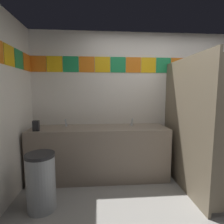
% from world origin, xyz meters
% --- Properties ---
extents(ground_plane, '(9.78, 9.78, 0.00)m').
position_xyz_m(ground_plane, '(0.00, 0.00, 0.00)').
color(ground_plane, gray).
extents(wall_back, '(4.44, 0.09, 2.52)m').
position_xyz_m(wall_back, '(-0.00, 1.50, 1.27)').
color(wall_back, silver).
rests_on(wall_back, ground_plane).
extents(vanity_counter, '(2.27, 0.61, 0.88)m').
position_xyz_m(vanity_counter, '(-1.04, 1.16, 0.45)').
color(vanity_counter, gray).
rests_on(vanity_counter, ground_plane).
extents(faucet_left, '(0.04, 0.10, 0.14)m').
position_xyz_m(faucet_left, '(-1.60, 1.25, 0.93)').
color(faucet_left, silver).
rests_on(faucet_left, vanity_counter).
extents(faucet_right, '(0.04, 0.10, 0.14)m').
position_xyz_m(faucet_right, '(-0.47, 1.25, 0.93)').
color(faucet_right, silver).
rests_on(faucet_right, vanity_counter).
extents(soap_dispenser, '(0.09, 0.09, 0.16)m').
position_xyz_m(soap_dispenser, '(-2.01, 0.97, 0.96)').
color(soap_dispenser, black).
rests_on(soap_dispenser, vanity_counter).
extents(stall_divider, '(0.92, 1.43, 1.97)m').
position_xyz_m(stall_divider, '(0.39, 0.49, 0.98)').
color(stall_divider, '#726651').
rests_on(stall_divider, ground_plane).
extents(toilet, '(0.39, 0.49, 0.74)m').
position_xyz_m(toilet, '(0.79, 1.08, 0.30)').
color(toilet, white).
rests_on(toilet, ground_plane).
extents(trash_bin, '(0.35, 0.35, 0.72)m').
position_xyz_m(trash_bin, '(-1.77, 0.38, 0.36)').
color(trash_bin, '#999EA3').
rests_on(trash_bin, ground_plane).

